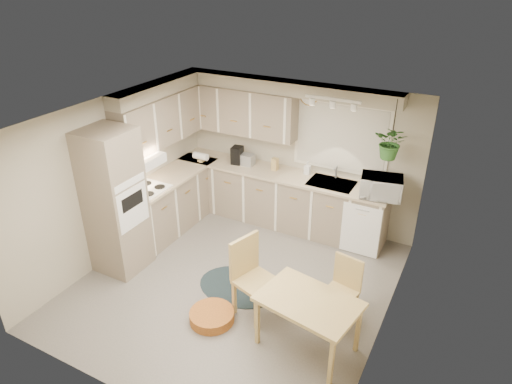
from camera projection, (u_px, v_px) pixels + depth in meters
floor at (235, 284)px, 6.35m from camera, size 4.20×4.20×0.00m
ceiling at (231, 118)px, 5.26m from camera, size 4.20×4.20×0.00m
wall_back at (298, 153)px, 7.46m from camera, size 4.00×0.04×2.40m
wall_front at (117, 308)px, 4.15m from camera, size 4.00×0.04×2.40m
wall_left at (115, 177)px, 6.64m from camera, size 0.04×4.20×2.40m
wall_right at (392, 250)px, 4.98m from camera, size 0.04×4.20×2.40m
base_cab_left at (172, 202)px, 7.54m from camera, size 0.60×1.85×0.90m
base_cab_back at (278, 199)px, 7.65m from camera, size 3.60×0.60×0.90m
counter_left at (170, 176)px, 7.32m from camera, size 0.64×1.89×0.04m
counter_back at (279, 173)px, 7.43m from camera, size 3.64×0.64×0.04m
oven_stack at (115, 202)px, 6.27m from camera, size 0.65×0.65×2.10m
wall_oven_face at (133, 207)px, 6.14m from camera, size 0.02×0.56×0.58m
upper_cab_left at (163, 119)px, 7.07m from camera, size 0.35×2.00×0.75m
upper_cab_back at (239, 111)px, 7.45m from camera, size 2.00×0.35×0.75m
soffit_left at (159, 88)px, 6.86m from camera, size 0.30×2.00×0.20m
soffit_back at (285, 87)px, 6.93m from camera, size 3.60×0.30×0.20m
cooktop at (147, 189)px, 6.86m from camera, size 0.52×0.58×0.02m
range_hood at (143, 161)px, 6.66m from camera, size 0.40×0.60×0.14m
window_blinds at (341, 138)px, 6.97m from camera, size 1.40×0.02×1.00m
window_frame at (341, 137)px, 6.98m from camera, size 1.50×0.02×1.10m
sink at (331, 186)px, 7.07m from camera, size 0.70×0.48×0.10m
dishwasher_front at (360, 231)px, 6.80m from camera, size 0.58×0.02×0.83m
track_light_bar at (333, 99)px, 6.23m from camera, size 0.80×0.04×0.04m
wall_clock at (309, 96)px, 6.93m from camera, size 0.30×0.03×0.30m
dining_table at (307, 324)px, 5.17m from camera, size 1.20×0.91×0.68m
chair_left at (257, 280)px, 5.60m from camera, size 0.61×0.61×1.04m
chair_back at (340, 292)px, 5.54m from camera, size 0.46×0.46×0.84m
braided_rug at (239, 286)px, 6.29m from camera, size 1.18×0.90×0.01m
pet_bed at (212, 316)px, 5.68m from camera, size 0.70×0.70×0.13m
microwave at (381, 185)px, 6.57m from camera, size 0.64×0.44×0.40m
soap_bottle at (307, 171)px, 7.34m from camera, size 0.10×0.21×0.10m
hanging_plant at (391, 146)px, 6.27m from camera, size 0.47×0.52×0.38m
coffee_maker at (237, 155)px, 7.68m from camera, size 0.19×0.22×0.30m
toaster at (245, 159)px, 7.67m from camera, size 0.31×0.18×0.19m
knife_block at (275, 164)px, 7.46m from camera, size 0.11×0.11×0.20m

